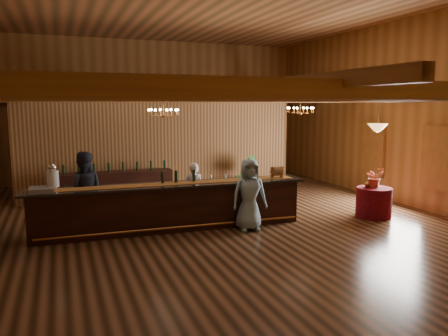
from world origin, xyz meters
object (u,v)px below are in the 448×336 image
object	(u,v)px
beverage_dispenser	(53,178)
pendant_lamp	(377,127)
tasting_bar	(171,206)
raffle_drum	(277,171)
bartender	(194,191)
staff_second	(84,191)
round_table	(374,202)
backbar_shelf	(117,187)
chandelier_left	(163,112)
floor_plant	(246,174)
chandelier_right	(300,110)
guest	(249,195)

from	to	relation	value
beverage_dispenser	pendant_lamp	world-z (taller)	pendant_lamp
tasting_bar	raffle_drum	world-z (taller)	raffle_drum
bartender	staff_second	bearing A→B (deg)	21.58
raffle_drum	round_table	world-z (taller)	raffle_drum
backbar_shelf	bartender	size ratio (longest dim) A/B	2.27
tasting_bar	chandelier_left	world-z (taller)	chandelier_left
backbar_shelf	bartender	world-z (taller)	bartender
bartender	backbar_shelf	bearing A→B (deg)	-38.56
pendant_lamp	floor_plant	bearing A→B (deg)	114.89
pendant_lamp	staff_second	xyz separation A→B (m)	(-7.31, 1.45, -1.45)
chandelier_left	bartender	size ratio (longest dim) A/B	0.53
chandelier_right	bartender	world-z (taller)	chandelier_right
guest	staff_second	bearing A→B (deg)	166.09
tasting_bar	chandelier_right	size ratio (longest dim) A/B	8.41
tasting_bar	round_table	world-z (taller)	tasting_bar
staff_second	pendant_lamp	bearing A→B (deg)	175.79
chandelier_left	guest	xyz separation A→B (m)	(1.60, -1.96, -1.94)
chandelier_left	floor_plant	size ratio (longest dim) A/B	0.60
backbar_shelf	round_table	xyz separation A→B (m)	(6.22, -4.25, -0.08)
beverage_dispenser	chandelier_right	distance (m)	7.22
tasting_bar	backbar_shelf	distance (m)	3.58
tasting_bar	guest	world-z (taller)	guest
backbar_shelf	floor_plant	world-z (taller)	floor_plant
tasting_bar	floor_plant	bearing A→B (deg)	46.98
bartender	staff_second	distance (m)	2.75
round_table	chandelier_left	xyz separation A→B (m)	(-5.21, 2.04, 2.40)
tasting_bar	raffle_drum	size ratio (longest dim) A/B	19.79
raffle_drum	chandelier_left	world-z (taller)	chandelier_left
raffle_drum	guest	xyz separation A→B (m)	(-1.01, -0.54, -0.43)
chandelier_right	guest	bearing A→B (deg)	-140.49
backbar_shelf	chandelier_left	size ratio (longest dim) A/B	4.27
pendant_lamp	staff_second	distance (m)	7.60
tasting_bar	round_table	xyz separation A→B (m)	(5.36, -0.78, -0.17)
beverage_dispenser	round_table	xyz separation A→B (m)	(7.98, -0.94, -1.00)
tasting_bar	beverage_dispenser	size ratio (longest dim) A/B	11.21
beverage_dispenser	backbar_shelf	bearing A→B (deg)	62.01
chandelier_right	raffle_drum	bearing A→B (deg)	-134.65
round_table	staff_second	distance (m)	7.48
round_table	chandelier_left	size ratio (longest dim) A/B	1.16
chandelier_right	bartender	xyz separation A→B (m)	(-3.56, -0.70, -2.09)
raffle_drum	chandelier_right	distance (m)	2.74
chandelier_left	bartender	distance (m)	2.21
raffle_drum	bartender	distance (m)	2.23
pendant_lamp	chandelier_left	bearing A→B (deg)	158.66
bartender	guest	world-z (taller)	guest
round_table	chandelier_left	world-z (taller)	chandelier_left
backbar_shelf	pendant_lamp	bearing A→B (deg)	-35.15
backbar_shelf	bartender	xyz separation A→B (m)	(1.65, -2.73, 0.27)
beverage_dispenser	backbar_shelf	size ratio (longest dim) A/B	0.18
guest	beverage_dispenser	bearing A→B (deg)	175.34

